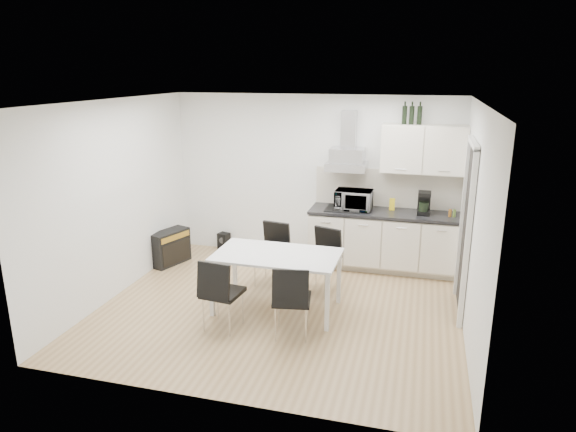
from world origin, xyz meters
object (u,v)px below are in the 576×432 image
(chair_near_left, at_px, (223,293))
(chair_near_right, at_px, (292,300))
(kitchenette, at_px, (387,217))
(floor_speaker, at_px, (224,241))
(chair_far_right, at_px, (321,262))
(guitar_amp, at_px, (170,247))
(dining_table, at_px, (277,259))
(chair_far_left, at_px, (271,255))

(chair_near_left, distance_m, chair_near_right, 0.83)
(kitchenette, relative_size, floor_speaker, 8.61)
(chair_far_right, xyz_separation_m, chair_near_right, (-0.08, -1.26, 0.00))
(chair_far_right, relative_size, guitar_amp, 1.26)
(kitchenette, bearing_deg, dining_table, -124.37)
(chair_far_right, bearing_deg, floor_speaker, -14.36)
(chair_near_left, bearing_deg, dining_table, 60.05)
(kitchenette, xyz_separation_m, chair_far_left, (-1.51, -1.04, -0.39))
(chair_far_left, bearing_deg, kitchenette, -136.19)
(kitchenette, bearing_deg, chair_far_right, -125.21)
(kitchenette, bearing_deg, chair_near_right, -109.93)
(kitchenette, bearing_deg, floor_speaker, 176.51)
(kitchenette, bearing_deg, chair_near_left, -125.00)
(chair_far_right, bearing_deg, kitchenette, -106.10)
(chair_near_left, bearing_deg, chair_far_right, 61.92)
(chair_near_left, relative_size, chair_near_right, 1.00)
(chair_far_left, relative_size, floor_speaker, 3.01)
(kitchenette, xyz_separation_m, guitar_amp, (-3.28, -0.66, -0.56))
(chair_near_right, bearing_deg, chair_far_left, 106.42)
(chair_far_left, distance_m, chair_near_left, 1.38)
(chair_near_left, xyz_separation_m, chair_near_right, (0.83, 0.04, 0.00))
(guitar_amp, bearing_deg, chair_far_left, 7.10)
(kitchenette, height_order, floor_speaker, kitchenette)
(chair_near_right, bearing_deg, guitar_amp, 135.13)
(chair_far_left, xyz_separation_m, chair_near_left, (-0.17, -1.37, 0.00))
(dining_table, distance_m, guitar_amp, 2.39)
(chair_far_left, height_order, chair_near_right, same)
(kitchenette, distance_m, chair_near_right, 2.55)
(kitchenette, height_order, chair_near_right, kitchenette)
(dining_table, bearing_deg, chair_near_right, -59.40)
(kitchenette, relative_size, chair_near_left, 2.86)
(chair_near_left, height_order, floor_speaker, chair_near_left)
(kitchenette, distance_m, chair_near_left, 2.96)
(floor_speaker, bearing_deg, chair_near_left, -52.77)
(chair_far_left, height_order, floor_speaker, chair_far_left)
(chair_far_left, distance_m, chair_far_right, 0.73)
(chair_near_right, distance_m, guitar_amp, 2.97)
(chair_near_left, bearing_deg, chair_near_right, 9.27)
(chair_far_right, xyz_separation_m, guitar_amp, (-2.50, 0.45, -0.17))
(dining_table, bearing_deg, kitchenette, 56.10)
(floor_speaker, bearing_deg, chair_far_right, -17.97)
(chair_near_right, relative_size, floor_speaker, 3.01)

